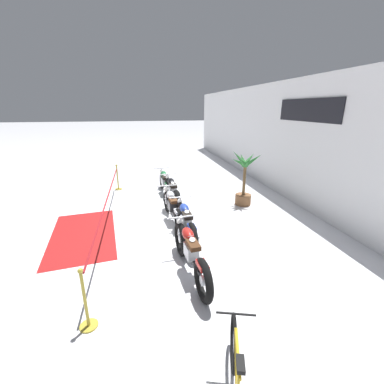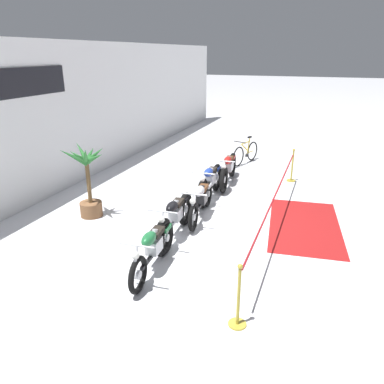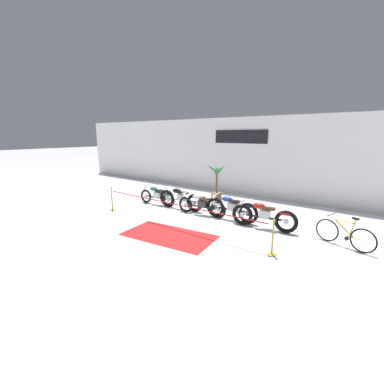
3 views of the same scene
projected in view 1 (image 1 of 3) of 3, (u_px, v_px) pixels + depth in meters
ground_plane at (155, 223)px, 7.61m from camera, size 120.00×120.00×0.00m
back_wall at (319, 146)px, 7.94m from camera, size 28.00×0.29×4.20m
motorcycle_green_0 at (165, 182)px, 10.03m from camera, size 2.07×0.62×0.91m
motorcycle_black_1 at (172, 192)px, 8.80m from camera, size 2.30×0.62×0.97m
motorcycle_silver_2 at (172, 206)px, 7.61m from camera, size 2.22×0.62×0.91m
motorcycle_blue_3 at (186, 223)px, 6.43m from camera, size 2.22×0.62×0.98m
motorcycle_red_4 at (190, 253)px, 5.13m from camera, size 2.35×0.62×0.97m
bicycle at (236, 381)px, 2.83m from camera, size 1.67×0.65×0.96m
potted_palm_left_of_row at (244, 180)px, 8.79m from camera, size 0.90×1.00×1.90m
stanchion_far_left at (112, 190)px, 8.30m from camera, size 7.18×0.28×1.05m
stanchion_mid_left at (86, 308)px, 3.90m from camera, size 0.28×0.28×1.05m
floor_banner at (83, 234)px, 6.89m from camera, size 3.24×1.97×0.01m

